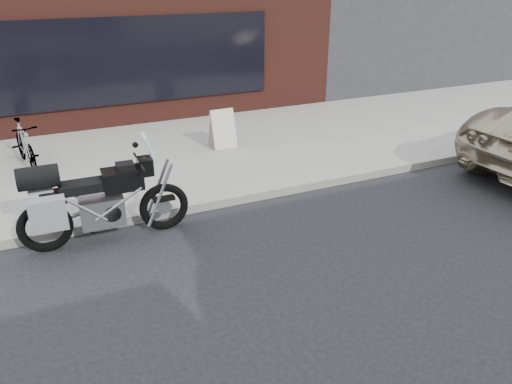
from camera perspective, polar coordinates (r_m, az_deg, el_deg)
name	(u,v)px	position (r m, az deg, el deg)	size (l,w,h in m)	color
ground	(367,362)	(5.57, 12.61, -18.40)	(120.00, 120.00, 0.00)	black
near_sidewalk	(178,149)	(11.11, -8.95, 4.88)	(44.00, 6.00, 0.15)	gray
storefront	(44,20)	(17.21, -23.03, 17.65)	(14.00, 10.07, 4.50)	#4D2119
motorcycle	(93,201)	(7.49, -18.12, -0.99)	(2.46, 0.79, 1.56)	black
bicycle_rear	(25,144)	(10.60, -24.92, 4.96)	(0.43, 1.53, 0.92)	gray
sandwich_sign	(222,128)	(10.80, -3.91, 7.29)	(0.54, 0.50, 0.83)	beige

